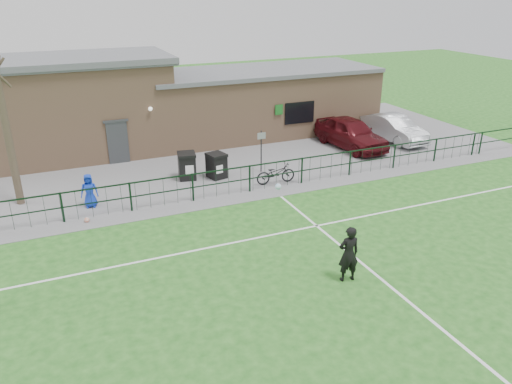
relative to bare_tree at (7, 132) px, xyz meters
name	(u,v)px	position (x,y,z in m)	size (l,w,h in m)	color
ground	(325,296)	(8.00, -10.50, -3.00)	(90.00, 90.00, 0.00)	#20591A
paving_strip	(191,157)	(8.00, 3.00, -2.99)	(34.00, 13.00, 0.02)	slate
pitch_line_touch	(230,197)	(8.00, -2.70, -3.00)	(28.00, 0.10, 0.01)	white
pitch_line_mid	(267,236)	(8.00, -6.50, -3.00)	(28.00, 0.10, 0.01)	white
pitch_line_perp	(383,281)	(10.00, -10.50, -3.00)	(0.10, 16.00, 0.01)	white
perimeter_fence	(228,182)	(8.00, -2.50, -2.40)	(28.00, 0.10, 1.20)	black
bare_tree	(7,132)	(0.00, 0.00, 0.00)	(0.30, 0.30, 6.00)	#413427
wheelie_bin_left	(187,167)	(6.98, 0.06, -2.42)	(0.74, 0.85, 1.13)	black
wheelie_bin_right	(217,166)	(8.25, -0.36, -2.45)	(0.70, 0.80, 1.06)	black
sign_post	(261,151)	(10.43, -0.46, -1.98)	(0.06, 0.06, 2.00)	black
car_maroon	(351,133)	(16.41, 1.14, -2.17)	(1.92, 4.77, 1.62)	#490D11
car_silver	(394,128)	(19.36, 1.26, -2.26)	(1.52, 4.35, 1.43)	#ADB0B5
bicycle_e	(276,173)	(10.43, -2.07, -2.51)	(0.62, 1.79, 0.94)	black
spectator_child	(89,191)	(2.58, -1.46, -2.29)	(0.67, 0.44, 1.37)	#1334B9
goalkeeper_kick	(347,252)	(9.01, -9.94, -2.10)	(1.09, 3.86, 1.93)	black
ball_ground	(87,220)	(2.27, -2.85, -2.90)	(0.19, 0.19, 0.19)	silver
clubhouse	(157,104)	(7.12, 6.00, -0.78)	(24.25, 5.40, 4.96)	tan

